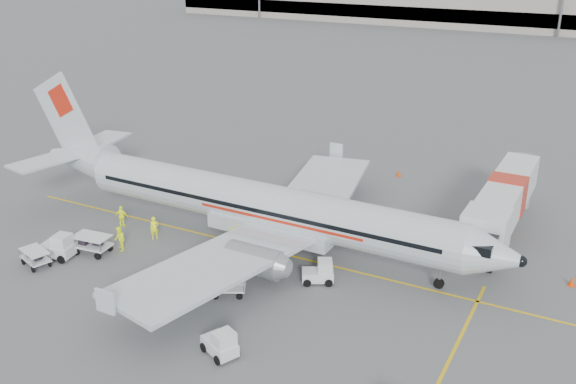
% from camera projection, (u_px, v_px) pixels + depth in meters
% --- Properties ---
extents(ground, '(360.00, 360.00, 0.00)m').
position_uv_depth(ground, '(275.00, 252.00, 44.73)').
color(ground, '#56595B').
extents(stripe_lead, '(44.00, 0.20, 0.01)m').
position_uv_depth(stripe_lead, '(275.00, 252.00, 44.73)').
color(stripe_lead, yellow).
rests_on(stripe_lead, ground).
extents(stripe_cross, '(0.20, 20.00, 0.01)m').
position_uv_depth(stripe_cross, '(442.00, 376.00, 32.09)').
color(stripe_cross, yellow).
rests_on(stripe_cross, ground).
extents(terminal_west, '(110.00, 22.00, 9.00)m').
position_uv_depth(terminal_west, '(382.00, 2.00, 167.11)').
color(terminal_west, gray).
rests_on(terminal_west, ground).
extents(treeline, '(300.00, 3.00, 6.00)m').
position_uv_depth(treeline, '(564.00, 0.00, 187.24)').
color(treeline, black).
rests_on(treeline, ground).
extents(aircraft, '(38.08, 30.05, 10.39)m').
position_uv_depth(aircraft, '(263.00, 176.00, 43.88)').
color(aircraft, silver).
rests_on(aircraft, ground).
extents(jet_bridge, '(3.34, 17.05, 4.47)m').
position_uv_depth(jet_bridge, '(505.00, 207.00, 46.44)').
color(jet_bridge, silver).
rests_on(jet_bridge, ground).
extents(belt_loader, '(5.25, 2.80, 2.70)m').
position_uv_depth(belt_loader, '(190.00, 268.00, 39.78)').
color(belt_loader, silver).
rests_on(belt_loader, ground).
extents(tug_fore, '(2.29, 1.93, 1.54)m').
position_uv_depth(tug_fore, '(318.00, 271.00, 40.55)').
color(tug_fore, silver).
rests_on(tug_fore, ground).
extents(tug_mid, '(2.35, 1.92, 1.58)m').
position_uv_depth(tug_mid, '(220.00, 341.00, 33.52)').
color(tug_mid, silver).
rests_on(tug_mid, ground).
extents(tug_aft, '(2.47, 1.69, 1.76)m').
position_uv_depth(tug_aft, '(56.00, 246.00, 43.64)').
color(tug_aft, silver).
rests_on(tug_aft, ground).
extents(cart_loaded_a, '(2.71, 1.77, 1.34)m').
position_uv_depth(cart_loaded_a, '(92.00, 244.00, 44.32)').
color(cart_loaded_a, silver).
rests_on(cart_loaded_a, ground).
extents(cart_loaded_b, '(2.47, 1.89, 1.14)m').
position_uv_depth(cart_loaded_b, '(36.00, 258.00, 42.68)').
color(cart_loaded_b, silver).
rests_on(cart_loaded_b, ground).
extents(cart_empty_a, '(2.42, 2.05, 1.09)m').
position_uv_depth(cart_empty_a, '(228.00, 287.00, 39.20)').
color(cart_empty_a, silver).
rests_on(cart_empty_a, ground).
extents(cone_nose, '(0.41, 0.41, 0.67)m').
position_uv_depth(cone_nose, '(572.00, 281.00, 40.28)').
color(cone_nose, '#F54203').
rests_on(cone_nose, ground).
extents(cone_port, '(0.40, 0.40, 0.66)m').
position_uv_depth(cone_port, '(399.00, 173.00, 58.70)').
color(cone_port, '#F54203').
rests_on(cone_port, ground).
extents(cone_stbd, '(0.39, 0.39, 0.64)m').
position_uv_depth(cone_stbd, '(141.00, 317.00, 36.47)').
color(cone_stbd, '#F54203').
rests_on(cone_stbd, ground).
extents(crew_a, '(0.74, 0.73, 1.72)m').
position_uv_depth(crew_a, '(154.00, 228.00, 46.34)').
color(crew_a, '#F0FF16').
rests_on(crew_a, ground).
extents(crew_b, '(1.09, 1.08, 1.78)m').
position_uv_depth(crew_b, '(120.00, 239.00, 44.61)').
color(crew_b, '#F0FF16').
rests_on(crew_b, ground).
extents(crew_c, '(0.90, 1.32, 1.89)m').
position_uv_depth(crew_c, '(234.00, 241.00, 44.19)').
color(crew_c, '#F0FF16').
rests_on(crew_c, ground).
extents(crew_d, '(1.06, 0.72, 1.68)m').
position_uv_depth(crew_d, '(122.00, 216.00, 48.34)').
color(crew_d, '#F0FF16').
rests_on(crew_d, ground).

